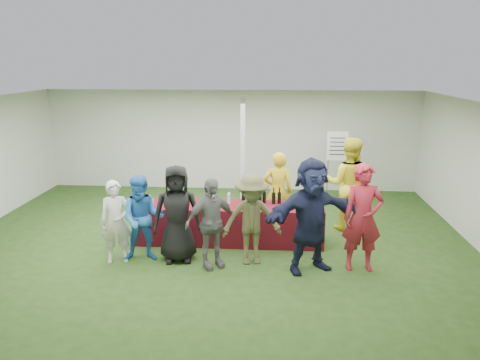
# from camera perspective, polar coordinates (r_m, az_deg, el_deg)

# --- Properties ---
(ground) EXTENTS (60.00, 60.00, 0.00)m
(ground) POSITION_cam_1_polar(r_m,az_deg,el_deg) (9.24, -3.29, -7.61)
(ground) COLOR #284719
(ground) RESTS_ON ground
(tent) EXTENTS (10.00, 10.00, 10.00)m
(tent) POSITION_cam_1_polar(r_m,az_deg,el_deg) (9.94, 0.33, 2.15)
(tent) COLOR white
(tent) RESTS_ON ground
(serving_table) EXTENTS (3.60, 0.80, 0.75)m
(serving_table) POSITION_cam_1_polar(r_m,az_deg,el_deg) (9.16, -1.25, -5.29)
(serving_table) COLOR maroon
(serving_table) RESTS_ON ground
(wine_bottles) EXTENTS (0.77, 0.14, 0.32)m
(wine_bottles) POSITION_cam_1_polar(r_m,az_deg,el_deg) (9.11, 2.75, -2.12)
(wine_bottles) COLOR black
(wine_bottles) RESTS_ON serving_table
(wine_glasses) EXTENTS (2.86, 0.10, 0.16)m
(wine_glasses) POSITION_cam_1_polar(r_m,az_deg,el_deg) (8.81, -4.31, -2.79)
(wine_glasses) COLOR silver
(wine_glasses) RESTS_ON serving_table
(water_bottle) EXTENTS (0.07, 0.07, 0.23)m
(water_bottle) POSITION_cam_1_polar(r_m,az_deg,el_deg) (9.09, -1.36, -2.27)
(water_bottle) COLOR silver
(water_bottle) RESTS_ON serving_table
(bar_towel) EXTENTS (0.25, 0.18, 0.03)m
(bar_towel) POSITION_cam_1_polar(r_m,az_deg,el_deg) (9.07, 8.58, -3.04)
(bar_towel) COLOR white
(bar_towel) RESTS_ON serving_table
(dump_bucket) EXTENTS (0.24, 0.24, 0.18)m
(dump_bucket) POSITION_cam_1_polar(r_m,az_deg,el_deg) (8.80, 9.30, -3.11)
(dump_bucket) COLOR slate
(dump_bucket) RESTS_ON serving_table
(wine_list_sign) EXTENTS (0.50, 0.03, 1.80)m
(wine_list_sign) POSITION_cam_1_polar(r_m,az_deg,el_deg) (11.56, 11.74, 3.42)
(wine_list_sign) COLOR slate
(wine_list_sign) RESTS_ON ground
(staff_pourer) EXTENTS (0.62, 0.42, 1.66)m
(staff_pourer) POSITION_cam_1_polar(r_m,az_deg,el_deg) (9.68, 4.63, -1.40)
(staff_pourer) COLOR gold
(staff_pourer) RESTS_ON ground
(staff_back) EXTENTS (1.07, 0.91, 1.95)m
(staff_back) POSITION_cam_1_polar(r_m,az_deg,el_deg) (9.92, 13.09, -0.49)
(staff_back) COLOR yellow
(staff_back) RESTS_ON ground
(customer_0) EXTENTS (0.62, 0.50, 1.47)m
(customer_0) POSITION_cam_1_polar(r_m,az_deg,el_deg) (8.44, -14.88, -4.95)
(customer_0) COLOR silver
(customer_0) RESTS_ON ground
(customer_1) EXTENTS (0.83, 0.69, 1.55)m
(customer_1) POSITION_cam_1_polar(r_m,az_deg,el_deg) (8.38, -11.77, -4.61)
(customer_1) COLOR blue
(customer_1) RESTS_ON ground
(customer_2) EXTENTS (0.92, 0.68, 1.73)m
(customer_2) POSITION_cam_1_polar(r_m,az_deg,el_deg) (8.24, -7.67, -4.11)
(customer_2) COLOR black
(customer_2) RESTS_ON ground
(customer_3) EXTENTS (0.99, 0.82, 1.58)m
(customer_3) POSITION_cam_1_polar(r_m,az_deg,el_deg) (7.95, -3.58, -5.27)
(customer_3) COLOR slate
(customer_3) RESTS_ON ground
(customer_4) EXTENTS (1.12, 0.77, 1.60)m
(customer_4) POSITION_cam_1_polar(r_m,az_deg,el_deg) (8.07, 1.45, -4.85)
(customer_4) COLOR #4E502B
(customer_4) RESTS_ON ground
(customer_5) EXTENTS (1.87, 1.29, 1.94)m
(customer_5) POSITION_cam_1_polar(r_m,az_deg,el_deg) (7.84, 8.66, -4.29)
(customer_5) COLOR #171C38
(customer_5) RESTS_ON ground
(customer_6) EXTENTS (0.69, 0.47, 1.83)m
(customer_6) POSITION_cam_1_polar(r_m,az_deg,el_deg) (8.07, 14.73, -4.48)
(customer_6) COLOR maroon
(customer_6) RESTS_ON ground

